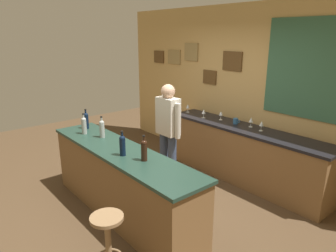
{
  "coord_description": "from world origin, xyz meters",
  "views": [
    {
      "loc": [
        3.19,
        -2.29,
        2.32
      ],
      "look_at": [
        -0.07,
        0.45,
        1.05
      ],
      "focal_mm": 33.14,
      "sensor_mm": 36.0,
      "label": 1
    }
  ],
  "objects_px": {
    "wine_glass_d": "(251,120)",
    "wine_glass_a": "(188,107)",
    "wine_bottle_c": "(102,128)",
    "bar_stool": "(108,236)",
    "wine_glass_e": "(261,124)",
    "wine_bottle_a": "(86,120)",
    "wine_glass_b": "(204,112)",
    "coffee_mug": "(236,121)",
    "wine_glass_c": "(221,114)",
    "bartender": "(168,129)",
    "wine_bottle_d": "(122,145)",
    "wine_bottle_e": "(144,149)",
    "wine_bottle_b": "(84,125)"
  },
  "relations": [
    {
      "from": "wine_bottle_d",
      "to": "wine_glass_d",
      "type": "xyz_separation_m",
      "value": [
        0.24,
        2.22,
        -0.05
      ]
    },
    {
      "from": "wine_bottle_b",
      "to": "wine_bottle_c",
      "type": "height_order",
      "value": "same"
    },
    {
      "from": "bartender",
      "to": "wine_bottle_b",
      "type": "distance_m",
      "value": 1.23
    },
    {
      "from": "wine_glass_d",
      "to": "wine_glass_e",
      "type": "bearing_deg",
      "value": -13.48
    },
    {
      "from": "wine_glass_c",
      "to": "wine_glass_d",
      "type": "xyz_separation_m",
      "value": [
        0.58,
        0.04,
        0.0
      ]
    },
    {
      "from": "bar_stool",
      "to": "coffee_mug",
      "type": "xyz_separation_m",
      "value": [
        -0.71,
        2.8,
        0.49
      ]
    },
    {
      "from": "wine_glass_e",
      "to": "wine_glass_d",
      "type": "bearing_deg",
      "value": 166.52
    },
    {
      "from": "wine_glass_d",
      "to": "wine_glass_a",
      "type": "bearing_deg",
      "value": -175.65
    },
    {
      "from": "wine_glass_d",
      "to": "bar_stool",
      "type": "bearing_deg",
      "value": -81.02
    },
    {
      "from": "wine_glass_a",
      "to": "wine_bottle_a",
      "type": "bearing_deg",
      "value": -95.81
    },
    {
      "from": "wine_bottle_c",
      "to": "wine_bottle_e",
      "type": "xyz_separation_m",
      "value": [
        1.06,
        -0.04,
        0.0
      ]
    },
    {
      "from": "bartender",
      "to": "bar_stool",
      "type": "height_order",
      "value": "bartender"
    },
    {
      "from": "wine_glass_a",
      "to": "wine_bottle_e",
      "type": "bearing_deg",
      "value": -55.31
    },
    {
      "from": "bartender",
      "to": "wine_glass_a",
      "type": "height_order",
      "value": "bartender"
    },
    {
      "from": "wine_bottle_e",
      "to": "wine_glass_b",
      "type": "bearing_deg",
      "value": 115.31
    },
    {
      "from": "wine_bottle_d",
      "to": "wine_glass_a",
      "type": "distance_m",
      "value": 2.39
    },
    {
      "from": "wine_bottle_d",
      "to": "wine_glass_e",
      "type": "xyz_separation_m",
      "value": [
        0.46,
        2.17,
        -0.05
      ]
    },
    {
      "from": "wine_glass_b",
      "to": "coffee_mug",
      "type": "bearing_deg",
      "value": 12.34
    },
    {
      "from": "wine_bottle_c",
      "to": "wine_bottle_e",
      "type": "height_order",
      "value": "same"
    },
    {
      "from": "wine_glass_d",
      "to": "wine_glass_e",
      "type": "relative_size",
      "value": 1.0
    },
    {
      "from": "bartender",
      "to": "wine_glass_d",
      "type": "distance_m",
      "value": 1.34
    },
    {
      "from": "bar_stool",
      "to": "wine_glass_c",
      "type": "height_order",
      "value": "wine_glass_c"
    },
    {
      "from": "wine_bottle_b",
      "to": "wine_glass_c",
      "type": "distance_m",
      "value": 2.28
    },
    {
      "from": "wine_bottle_b",
      "to": "coffee_mug",
      "type": "relative_size",
      "value": 2.45
    },
    {
      "from": "wine_bottle_a",
      "to": "wine_glass_b",
      "type": "relative_size",
      "value": 1.97
    },
    {
      "from": "bartender",
      "to": "wine_bottle_a",
      "type": "distance_m",
      "value": 1.26
    },
    {
      "from": "wine_glass_b",
      "to": "coffee_mug",
      "type": "distance_m",
      "value": 0.62
    },
    {
      "from": "wine_bottle_c",
      "to": "wine_glass_a",
      "type": "height_order",
      "value": "wine_bottle_c"
    },
    {
      "from": "wine_bottle_c",
      "to": "wine_glass_e",
      "type": "xyz_separation_m",
      "value": [
        1.23,
        2.03,
        -0.05
      ]
    },
    {
      "from": "bar_stool",
      "to": "wine_bottle_e",
      "type": "distance_m",
      "value": 1.02
    },
    {
      "from": "wine_bottle_d",
      "to": "wine_glass_b",
      "type": "xyz_separation_m",
      "value": [
        -0.63,
        2.05,
        -0.05
      ]
    },
    {
      "from": "wine_glass_b",
      "to": "wine_glass_d",
      "type": "relative_size",
      "value": 1.0
    },
    {
      "from": "coffee_mug",
      "to": "bar_stool",
      "type": "bearing_deg",
      "value": -75.7
    },
    {
      "from": "bar_stool",
      "to": "wine_bottle_a",
      "type": "xyz_separation_m",
      "value": [
        -1.99,
        0.79,
        0.6
      ]
    },
    {
      "from": "wine_glass_d",
      "to": "wine_bottle_e",
      "type": "bearing_deg",
      "value": -88.48
    },
    {
      "from": "wine_glass_c",
      "to": "coffee_mug",
      "type": "xyz_separation_m",
      "value": [
        0.32,
        -0.0,
        -0.06
      ]
    },
    {
      "from": "wine_glass_a",
      "to": "wine_glass_e",
      "type": "xyz_separation_m",
      "value": [
        1.57,
        0.05,
        0.0
      ]
    },
    {
      "from": "bartender",
      "to": "wine_glass_b",
      "type": "height_order",
      "value": "bartender"
    },
    {
      "from": "wine_glass_a",
      "to": "wine_glass_e",
      "type": "relative_size",
      "value": 1.0
    },
    {
      "from": "wine_bottle_a",
      "to": "wine_bottle_c",
      "type": "height_order",
      "value": "same"
    },
    {
      "from": "wine_bottle_c",
      "to": "wine_glass_d",
      "type": "relative_size",
      "value": 1.97
    },
    {
      "from": "wine_bottle_b",
      "to": "wine_glass_b",
      "type": "height_order",
      "value": "wine_bottle_b"
    },
    {
      "from": "bar_stool",
      "to": "wine_glass_d",
      "type": "bearing_deg",
      "value": 98.98
    },
    {
      "from": "bar_stool",
      "to": "wine_glass_e",
      "type": "relative_size",
      "value": 4.39
    },
    {
      "from": "wine_bottle_a",
      "to": "wine_glass_c",
      "type": "bearing_deg",
      "value": 64.7
    },
    {
      "from": "wine_bottle_b",
      "to": "wine_bottle_d",
      "type": "bearing_deg",
      "value": -1.14
    },
    {
      "from": "bartender",
      "to": "coffee_mug",
      "type": "relative_size",
      "value": 12.96
    },
    {
      "from": "wine_bottle_d",
      "to": "wine_glass_e",
      "type": "bearing_deg",
      "value": 77.93
    },
    {
      "from": "wine_bottle_d",
      "to": "wine_bottle_e",
      "type": "distance_m",
      "value": 0.31
    },
    {
      "from": "wine_bottle_c",
      "to": "wine_bottle_a",
      "type": "bearing_deg",
      "value": 177.49
    }
  ]
}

